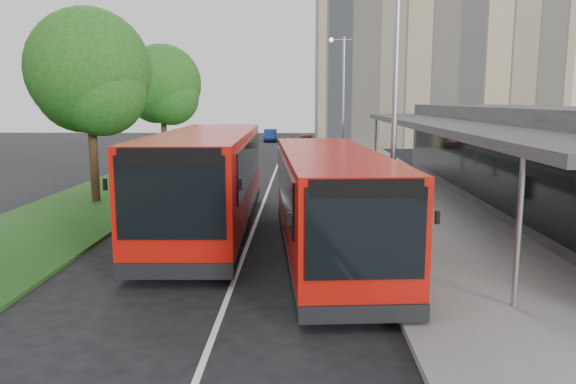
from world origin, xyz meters
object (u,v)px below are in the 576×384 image
lamp_post_near (392,84)px  bollard (359,166)px  car_far (270,135)px  tree_mid (90,78)px  lamp_post_far (342,93)px  car_near (305,140)px  litter_bin (398,186)px  tree_far (163,89)px  bus_main (330,204)px  bus_second (208,181)px

lamp_post_near → bollard: bearing=87.6°
bollard → car_far: (-6.43, 28.07, -0.03)m
lamp_post_near → tree_mid: bearing=147.6°
lamp_post_far → car_near: size_ratio=2.23×
litter_bin → car_far: bearing=102.0°
car_near → tree_mid: bearing=-104.7°
tree_far → car_far: bearing=77.4°
tree_far → bollard: size_ratio=7.47×
litter_bin → car_far: (-7.42, 35.00, -0.01)m
lamp_post_near → bollard: lamp_post_near is taller
tree_mid → bus_main: size_ratio=0.76×
tree_mid → bus_main: tree_mid is taller
tree_far → lamp_post_near: bearing=-59.7°
tree_mid → tree_far: bearing=90.0°
bus_main → litter_bin: 9.47m
bus_second → bollard: (6.17, 12.77, -1.01)m
tree_mid → lamp_post_far: bearing=49.3°
lamp_post_far → car_far: 23.92m
tree_mid → bollard: tree_mid is taller
tree_far → bollard: 13.21m
lamp_post_far → car_near: 16.17m
car_near → car_far: (-3.61, 7.35, 0.02)m
litter_bin → car_far: car_far is taller
litter_bin → bus_second: bearing=-140.8°
lamp_post_far → tree_far: bearing=-175.1°
bus_second → tree_mid: bearing=136.3°
bollard → car_far: car_far is taller
lamp_post_near → lamp_post_far: size_ratio=1.00×
tree_far → litter_bin: size_ratio=7.84×
litter_bin → bus_main: bearing=-110.8°
litter_bin → car_far: size_ratio=0.26×
tree_mid → bollard: (11.74, 7.72, -4.47)m
lamp_post_near → tree_far: bearing=120.3°
bus_second → car_far: bus_second is taller
tree_far → car_far: 24.75m
litter_bin → lamp_post_near: bearing=-101.6°
lamp_post_near → bus_main: (-1.74, -0.97, -3.22)m
tree_far → tree_mid: bearing=-90.0°
lamp_post_near → car_far: 43.42m
tree_mid → bollard: 14.74m
lamp_post_far → bollard: (0.61, -5.23, -4.05)m
lamp_post_far → litter_bin: size_ratio=8.18×
bus_second → car_far: bearing=88.9°
lamp_post_far → bus_main: (-1.74, -20.97, -3.22)m
bus_main → litter_bin: (3.35, 8.81, -0.86)m
bus_main → car_far: (-4.07, 43.81, -0.87)m
tree_far → lamp_post_far: size_ratio=0.96×
litter_bin → bollard: size_ratio=0.95×
lamp_post_far → bus_main: 21.29m
bollard → tree_far: bearing=160.0°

